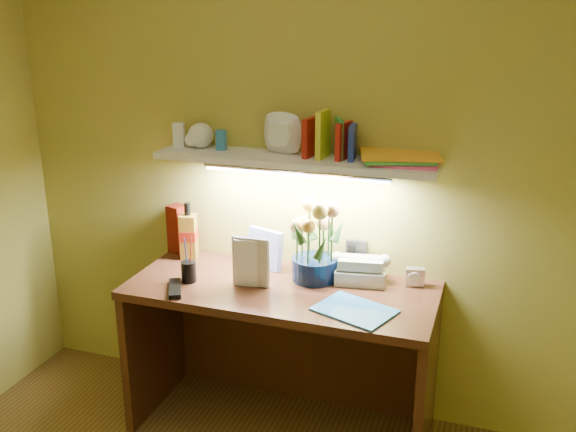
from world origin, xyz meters
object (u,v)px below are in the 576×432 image
object	(u,v)px
desk	(281,359)
flower_bouquet	(315,242)
telephone	(361,267)
whisky_bottle	(188,231)
desk_clock	(415,277)

from	to	relation	value
desk	flower_bouquet	bearing A→B (deg)	47.08
telephone	whisky_bottle	bearing A→B (deg)	170.38
flower_bouquet	desk_clock	bearing A→B (deg)	9.66
telephone	desk_clock	bearing A→B (deg)	-2.26
desk_clock	desk	bearing A→B (deg)	-172.16
desk	telephone	xyz separation A→B (m)	(0.33, 0.18, 0.44)
flower_bouquet	desk_clock	xyz separation A→B (m)	(0.45, 0.08, -0.14)
desk	telephone	distance (m)	0.58
flower_bouquet	whisky_bottle	world-z (taller)	flower_bouquet
desk_clock	whisky_bottle	size ratio (longest dim) A/B	0.29
whisky_bottle	flower_bouquet	bearing A→B (deg)	-4.21
desk_clock	whisky_bottle	distance (m)	1.13
desk_clock	whisky_bottle	xyz separation A→B (m)	(-1.13, -0.03, 0.10)
telephone	desk	bearing A→B (deg)	-161.04
desk	whisky_bottle	bearing A→B (deg)	162.01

